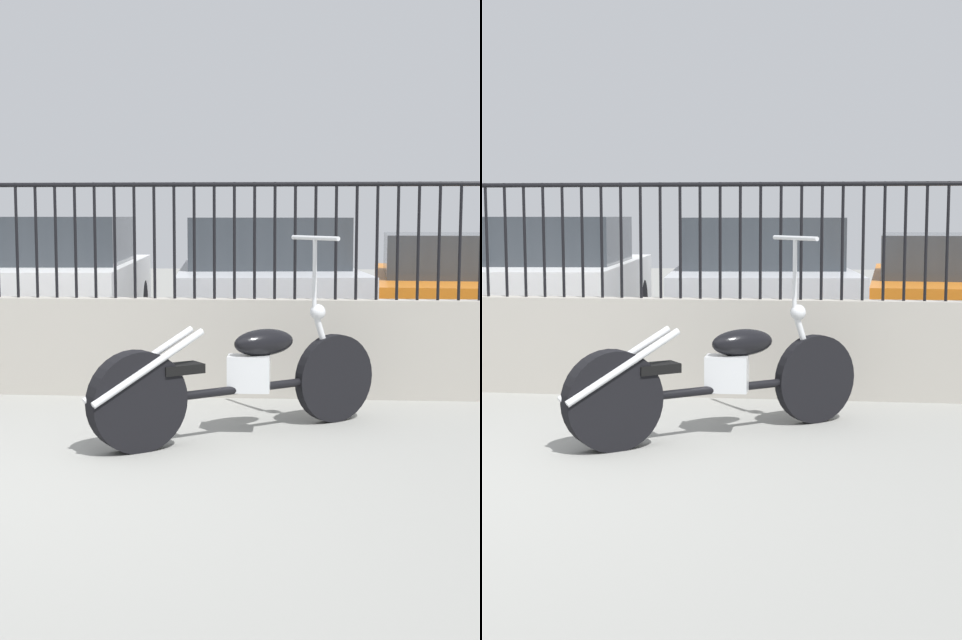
{
  "view_description": "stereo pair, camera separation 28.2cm",
  "coord_description": "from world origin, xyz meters",
  "views": [
    {
      "loc": [
        1.69,
        -4.66,
        1.45
      ],
      "look_at": [
        1.22,
        1.76,
        0.7
      ],
      "focal_mm": 50.0,
      "sensor_mm": 36.0,
      "label": 1
    },
    {
      "loc": [
        1.97,
        -4.64,
        1.45
      ],
      "look_at": [
        1.22,
        1.76,
        0.7
      ],
      "focal_mm": 50.0,
      "sensor_mm": 36.0,
      "label": 2
    }
  ],
  "objects": [
    {
      "name": "car_silver",
      "position": [
        1.22,
        5.5,
        0.72
      ],
      "size": [
        2.28,
        4.69,
        1.44
      ],
      "rotation": [
        0.0,
        0.0,
        1.67
      ],
      "color": "black",
      "rests_on": "ground_plane"
    },
    {
      "name": "car_white",
      "position": [
        -1.18,
        5.22,
        0.72
      ],
      "size": [
        2.19,
        4.05,
        1.45
      ],
      "rotation": [
        0.0,
        0.0,
        1.65
      ],
      "color": "black",
      "rests_on": "ground_plane"
    },
    {
      "name": "fence_railing",
      "position": [
        0.0,
        2.43,
        1.38
      ],
      "size": [
        10.15,
        0.04,
        0.93
      ],
      "color": "black",
      "rests_on": "low_wall"
    },
    {
      "name": "low_wall",
      "position": [
        0.0,
        2.43,
        0.4
      ],
      "size": [
        10.15,
        0.18,
        0.79
      ],
      "color": "#9E998E",
      "rests_on": "ground_plane"
    },
    {
      "name": "motorcycle_black",
      "position": [
        1.19,
        1.06,
        0.38
      ],
      "size": [
        1.84,
        1.38,
        1.32
      ],
      "rotation": [
        0.0,
        0.0,
        0.63
      ],
      "color": "black",
      "rests_on": "ground_plane"
    },
    {
      "name": "car_orange",
      "position": [
        3.4,
        5.46,
        0.64
      ],
      "size": [
        2.09,
        4.38,
        1.26
      ],
      "rotation": [
        0.0,
        0.0,
        1.5
      ],
      "color": "black",
      "rests_on": "ground_plane"
    }
  ]
}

